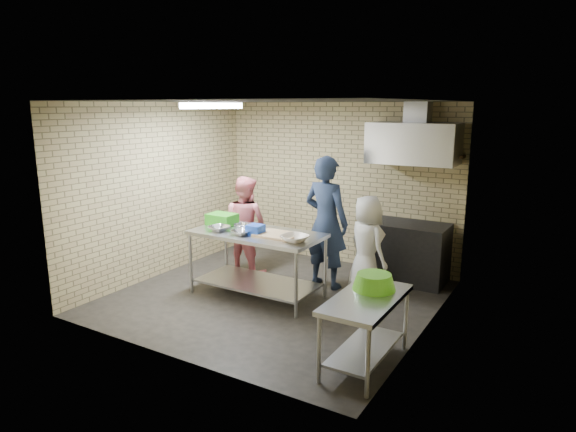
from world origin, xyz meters
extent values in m
plane|color=black|center=(0.00, 0.00, 0.00)|extent=(4.20, 4.20, 0.00)
plane|color=black|center=(0.00, 0.00, 2.70)|extent=(4.20, 4.20, 0.00)
cube|color=tan|center=(0.00, 2.00, 1.35)|extent=(4.20, 0.06, 2.70)
cube|color=tan|center=(0.00, -2.00, 1.35)|extent=(4.20, 0.06, 2.70)
cube|color=tan|center=(-2.10, 0.00, 1.35)|extent=(0.06, 4.00, 2.70)
cube|color=tan|center=(2.10, 0.00, 1.35)|extent=(0.06, 4.00, 2.70)
cube|color=#B9BBC0|center=(-0.27, -0.03, 0.46)|extent=(1.84, 0.92, 0.92)
cube|color=silver|center=(1.80, -1.10, 0.38)|extent=(0.60, 1.20, 0.75)
cube|color=black|center=(1.35, 1.65, 0.45)|extent=(1.20, 0.70, 0.90)
cube|color=silver|center=(1.35, 1.70, 2.10)|extent=(1.30, 0.60, 0.60)
cube|color=#A5A8AD|center=(1.35, 1.85, 2.55)|extent=(0.35, 0.30, 0.30)
cube|color=#3F2B19|center=(1.65, 1.89, 1.92)|extent=(0.80, 0.20, 0.04)
cube|color=white|center=(-1.00, 0.00, 2.64)|extent=(0.10, 1.25, 0.08)
cube|color=green|center=(-0.97, 0.09, 1.00)|extent=(0.41, 0.31, 0.16)
cube|color=blue|center=(-0.22, -0.13, 0.99)|extent=(0.20, 0.20, 0.13)
cube|color=tan|center=(0.08, -0.05, 0.93)|extent=(0.56, 0.43, 0.03)
imported|color=silver|center=(-0.77, -0.23, 0.95)|extent=(0.34, 0.34, 0.07)
imported|color=silver|center=(-0.57, 0.02, 0.95)|extent=(0.26, 0.26, 0.07)
imported|color=#B9BBC0|center=(-0.37, -0.25, 0.95)|extent=(0.31, 0.31, 0.06)
imported|color=#C1B29A|center=(0.43, -0.18, 0.96)|extent=(0.41, 0.41, 0.09)
cylinder|color=#B22619|center=(1.40, 1.89, 2.03)|extent=(0.07, 0.07, 0.18)
cylinder|color=green|center=(1.80, 1.89, 2.02)|extent=(0.06, 0.06, 0.15)
imported|color=black|center=(0.39, 0.79, 0.98)|extent=(0.76, 0.55, 1.95)
imported|color=pink|center=(-1.01, 0.73, 0.78)|extent=(0.79, 0.63, 1.56)
imported|color=silver|center=(1.04, 0.79, 0.71)|extent=(0.83, 0.76, 1.43)
camera|label=1|loc=(3.55, -5.58, 2.65)|focal=31.15mm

